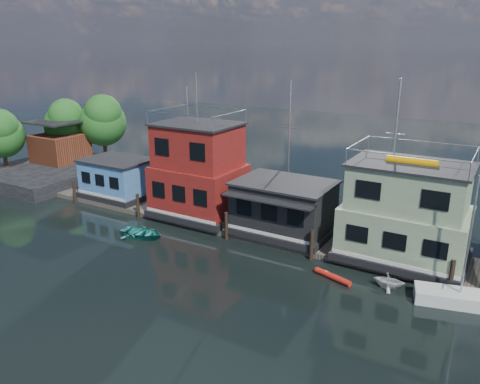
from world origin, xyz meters
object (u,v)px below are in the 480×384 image
Objects in this scene: houseboat_green at (406,214)px; houseboat_blue at (118,178)px; dinghy_teal at (142,233)px; red_kayak at (333,277)px; day_sailer at (460,297)px; dinghy_white at (389,280)px; houseboat_dark at (284,207)px; houseboat_red at (199,172)px.

houseboat_blue is at bearing -180.00° from houseboat_green.
dinghy_teal is 1.32× the size of red_kayak.
dinghy_teal is at bearing 170.69° from day_sailer.
houseboat_green is 4.34× the size of dinghy_white.
houseboat_dark reaches higher than dinghy_teal.
houseboat_blue is 26.53m from houseboat_green.
houseboat_dark is at bearing 157.79° from red_kayak.
houseboat_blue is at bearing 158.58° from day_sailer.
day_sailer is 2.92× the size of red_kayak.
houseboat_red is 1.41× the size of houseboat_green.
houseboat_blue is 10.17m from dinghy_teal.
red_kayak is (15.18, 1.05, -0.17)m from dinghy_teal.
houseboat_blue is 27.01m from dinghy_white.
houseboat_red is at bearing -20.90° from dinghy_teal.
houseboat_green is at bearing -80.15° from dinghy_teal.
houseboat_dark is at bearing 149.44° from day_sailer.
houseboat_red reaches higher than houseboat_blue.
red_kayak is at bearing -11.56° from houseboat_blue.
houseboat_green is 6.64m from red_kayak.
houseboat_dark is at bearing -0.14° from houseboat_red.
houseboat_dark is 2.77× the size of red_kayak.
dinghy_white is (17.15, -4.04, -3.59)m from houseboat_red.
day_sailer is (30.67, -3.89, -1.76)m from houseboat_blue.
houseboat_green is (9.00, 0.02, 1.13)m from houseboat_dark.
day_sailer reaches higher than dinghy_teal.
houseboat_blue is 0.82× the size of day_sailer.
houseboat_green is at bearing 73.29° from red_kayak.
houseboat_blue is 17.50m from houseboat_dark.
houseboat_green is at bearing -4.13° from dinghy_white.
houseboat_red is 6.13× the size of dinghy_white.
houseboat_blue is 2.40× the size of red_kayak.
houseboat_green reaches higher than houseboat_blue.
day_sailer is 7.42m from red_kayak.
houseboat_green is 1.08× the size of day_sailer.
houseboat_red is 17.98m from dinghy_white.
houseboat_red is 3.36× the size of dinghy_teal.
houseboat_green reaches higher than houseboat_dark.
day_sailer reaches higher than houseboat_dark.
houseboat_red is 4.44× the size of red_kayak.
houseboat_dark is 3.83× the size of dinghy_white.
day_sailer is at bearing -7.23° from houseboat_blue.
dinghy_white is at bearing -8.61° from houseboat_blue.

